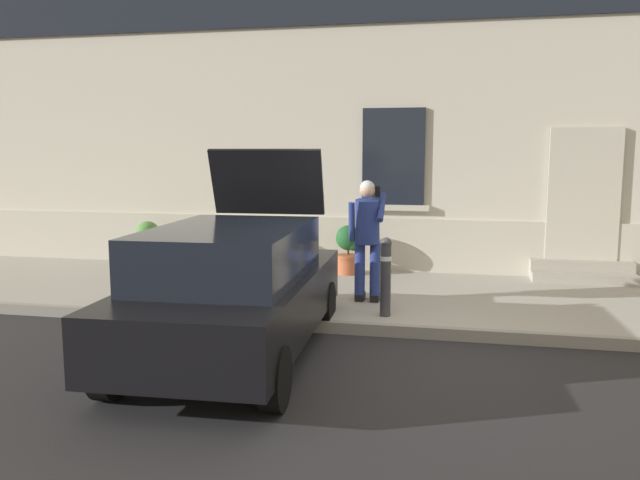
{
  "coord_description": "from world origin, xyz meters",
  "views": [
    {
      "loc": [
        0.75,
        -6.89,
        2.32
      ],
      "look_at": [
        -1.05,
        1.6,
        1.1
      ],
      "focal_mm": 36.05,
      "sensor_mm": 36.0,
      "label": 1
    }
  ],
  "objects_px": {
    "hatchback_car_black": "(234,288)",
    "bollard_near_person": "(386,274)",
    "planter_charcoal": "(148,243)",
    "planter_terracotta": "(349,248)",
    "person_on_phone": "(367,233)",
    "planter_olive": "(244,246)"
  },
  "relations": [
    {
      "from": "hatchback_car_black",
      "to": "bollard_near_person",
      "type": "height_order",
      "value": "hatchback_car_black"
    },
    {
      "from": "planter_olive",
      "to": "planter_terracotta",
      "type": "distance_m",
      "value": 1.88
    },
    {
      "from": "planter_charcoal",
      "to": "planter_terracotta",
      "type": "xyz_separation_m",
      "value": [
        3.75,
        0.13,
        0.0
      ]
    },
    {
      "from": "planter_charcoal",
      "to": "planter_terracotta",
      "type": "distance_m",
      "value": 3.76
    },
    {
      "from": "planter_olive",
      "to": "bollard_near_person",
      "type": "bearing_deg",
      "value": -43.01
    },
    {
      "from": "hatchback_car_black",
      "to": "planter_olive",
      "type": "height_order",
      "value": "hatchback_car_black"
    },
    {
      "from": "hatchback_car_black",
      "to": "planter_charcoal",
      "type": "xyz_separation_m",
      "value": [
        -3.19,
        4.24,
        -0.19
      ]
    },
    {
      "from": "person_on_phone",
      "to": "planter_olive",
      "type": "xyz_separation_m",
      "value": [
        -2.48,
        1.9,
        -0.55
      ]
    },
    {
      "from": "planter_olive",
      "to": "planter_terracotta",
      "type": "xyz_separation_m",
      "value": [
        1.88,
        0.14,
        0.0
      ]
    },
    {
      "from": "hatchback_car_black",
      "to": "planter_olive",
      "type": "relative_size",
      "value": 4.8
    },
    {
      "from": "hatchback_car_black",
      "to": "bollard_near_person",
      "type": "relative_size",
      "value": 3.95
    },
    {
      "from": "hatchback_car_black",
      "to": "planter_olive",
      "type": "distance_m",
      "value": 4.44
    },
    {
      "from": "planter_charcoal",
      "to": "planter_olive",
      "type": "relative_size",
      "value": 1.0
    },
    {
      "from": "person_on_phone",
      "to": "planter_olive",
      "type": "bearing_deg",
      "value": 145.78
    },
    {
      "from": "hatchback_car_black",
      "to": "planter_olive",
      "type": "xyz_separation_m",
      "value": [
        -1.31,
        4.23,
        -0.19
      ]
    },
    {
      "from": "person_on_phone",
      "to": "planter_terracotta",
      "type": "xyz_separation_m",
      "value": [
        -0.61,
        2.03,
        -0.55
      ]
    },
    {
      "from": "bollard_near_person",
      "to": "planter_olive",
      "type": "relative_size",
      "value": 1.22
    },
    {
      "from": "person_on_phone",
      "to": "planter_olive",
      "type": "distance_m",
      "value": 3.17
    },
    {
      "from": "bollard_near_person",
      "to": "planter_charcoal",
      "type": "bearing_deg",
      "value": 150.63
    },
    {
      "from": "hatchback_car_black",
      "to": "planter_terracotta",
      "type": "relative_size",
      "value": 4.8
    },
    {
      "from": "person_on_phone",
      "to": "planter_charcoal",
      "type": "distance_m",
      "value": 4.79
    },
    {
      "from": "person_on_phone",
      "to": "planter_olive",
      "type": "relative_size",
      "value": 2.03
    }
  ]
}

